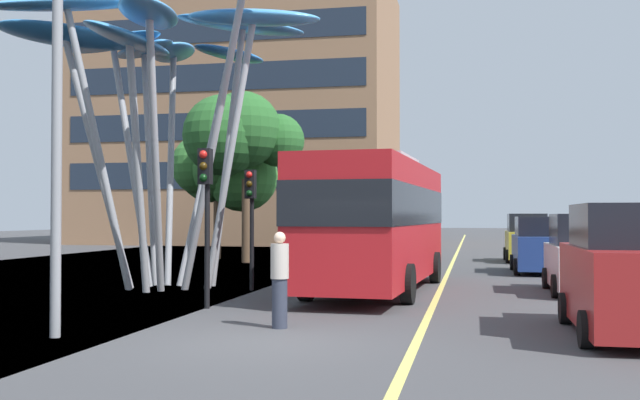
{
  "coord_description": "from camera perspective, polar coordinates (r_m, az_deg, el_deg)",
  "views": [
    {
      "loc": [
        3.36,
        -11.99,
        2.08
      ],
      "look_at": [
        -0.57,
        7.1,
        2.5
      ],
      "focal_mm": 41.93,
      "sensor_mm": 36.0,
      "label": 1
    }
  ],
  "objects": [
    {
      "name": "car_side_street",
      "position": [
        35.24,
        15.5,
        -2.92
      ],
      "size": [
        1.97,
        4.06,
        2.19
      ],
      "color": "gold",
      "rests_on": "ground"
    },
    {
      "name": "traffic_light_island_mid",
      "position": [
        24.04,
        -2.4,
        0.55
      ],
      "size": [
        0.28,
        0.42,
        3.92
      ],
      "color": "black",
      "rests_on": "ground"
    },
    {
      "name": "car_parked_near",
      "position": [
        14.01,
        22.3,
        -5.26
      ],
      "size": [
        1.92,
        4.43,
        2.29
      ],
      "color": "maroon",
      "rests_on": "ground"
    },
    {
      "name": "ground",
      "position": [
        12.83,
        -6.92,
        -10.78
      ],
      "size": [
        120.0,
        240.0,
        0.1
      ],
      "color": "#424244"
    },
    {
      "name": "street_lamp",
      "position": [
        13.68,
        -18.37,
        9.2
      ],
      "size": [
        1.34,
        0.44,
        7.11
      ],
      "color": "gray",
      "rests_on": "ground"
    },
    {
      "name": "car_parked_mid",
      "position": [
        21.29,
        19.5,
        -4.1
      ],
      "size": [
        1.92,
        4.02,
        2.14
      ],
      "color": "silver",
      "rests_on": "ground"
    },
    {
      "name": "tree_pavement_near",
      "position": [
        33.72,
        -6.21,
        5.01
      ],
      "size": [
        5.16,
        4.45,
        7.68
      ],
      "color": "brown",
      "rests_on": "ground"
    },
    {
      "name": "red_bus",
      "position": [
        20.66,
        4.38,
        -1.36
      ],
      "size": [
        3.17,
        10.14,
        3.73
      ],
      "color": "red",
      "rests_on": "ground"
    },
    {
      "name": "traffic_light_kerb_far",
      "position": [
        20.92,
        -5.3,
        -0.22
      ],
      "size": [
        0.28,
        0.42,
        3.37
      ],
      "color": "black",
      "rests_on": "ground"
    },
    {
      "name": "tree_pavement_far",
      "position": [
        36.95,
        -7.6,
        2.38
      ],
      "size": [
        5.34,
        4.02,
        6.34
      ],
      "color": "brown",
      "rests_on": "ground"
    },
    {
      "name": "pedestrian",
      "position": [
        13.95,
        -3.1,
        -6.08
      ],
      "size": [
        0.34,
        0.34,
        1.79
      ],
      "color": "#2D3342",
      "rests_on": "ground"
    },
    {
      "name": "backdrop_building",
      "position": [
        59.93,
        -5.65,
        6.53
      ],
      "size": [
        22.85,
        15.74,
        20.32
      ],
      "color": "#936B4C",
      "rests_on": "ground"
    },
    {
      "name": "car_parked_far",
      "position": [
        28.44,
        16.47,
        -3.42
      ],
      "size": [
        2.03,
        4.25,
        2.06
      ],
      "color": "navy",
      "rests_on": "ground"
    },
    {
      "name": "leaf_sculpture",
      "position": [
        22.52,
        -11.42,
        11.28
      ],
      "size": [
        9.51,
        9.18,
        8.51
      ],
      "color": "#9EA0A5",
      "rests_on": "ground"
    },
    {
      "name": "traffic_light_kerb_near",
      "position": [
        16.94,
        -8.71,
        0.56
      ],
      "size": [
        0.28,
        0.42,
        3.59
      ],
      "color": "black",
      "rests_on": "ground"
    }
  ]
}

